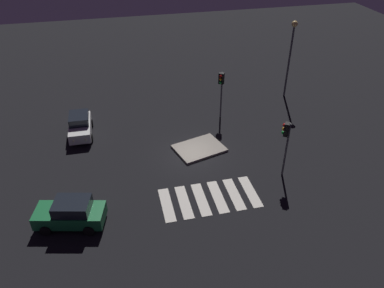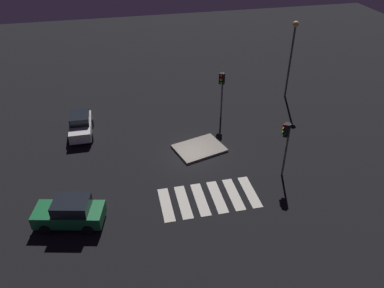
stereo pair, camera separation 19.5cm
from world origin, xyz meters
The scene contains 8 objects.
ground_plane centered at (0.00, 0.00, 0.00)m, with size 80.00×80.00×0.00m, color black.
traffic_island centered at (0.73, 0.60, 0.09)m, with size 4.30×3.67×0.18m.
car_green centered at (-8.77, -5.45, 0.89)m, with size 4.42×2.68×1.82m.
car_white centered at (-8.36, 5.03, 0.86)m, with size 1.94×4.05×1.75m.
traffic_light_east centered at (5.63, -3.79, 3.23)m, with size 0.53×0.54×4.26m.
traffic_light_north centered at (3.72, 4.98, 3.29)m, with size 0.54×0.53×4.34m.
street_lamp centered at (11.23, 7.77, 5.07)m, with size 0.56×0.56×7.41m.
crosswalk_near centered at (0.00, -5.11, 0.01)m, with size 6.45×3.20×0.02m.
Camera 2 is at (-5.21, -23.19, 16.98)m, focal length 35.29 mm.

